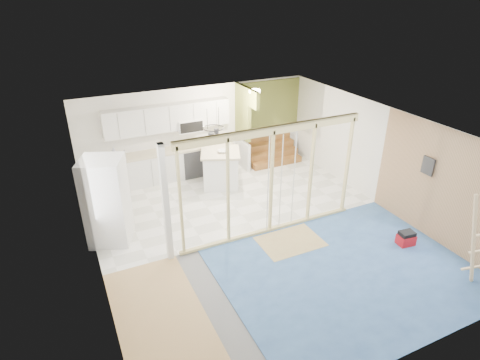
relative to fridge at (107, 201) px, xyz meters
name	(u,v)px	position (x,y,z in m)	size (l,w,h in m)	color
room	(259,184)	(3.09, -1.21, 0.30)	(7.01, 8.01, 2.61)	slate
floor_overlays	(260,232)	(3.16, -1.15, -0.99)	(7.00, 8.00, 0.03)	white
stud_frame	(250,174)	(2.85, -1.21, 0.59)	(4.66, 0.14, 2.60)	#CFC07E
base_cabinets	(152,173)	(1.48, 2.15, -0.53)	(4.45, 2.24, 0.93)	silver
upper_cabinets	(170,118)	(2.25, 2.60, 0.82)	(3.60, 0.41, 0.85)	silver
green_partition	(262,135)	(5.13, 2.44, -0.05)	(2.25, 1.51, 2.60)	olive
pot_rack	(213,130)	(2.78, 0.68, 1.00)	(0.52, 0.52, 0.72)	black
sheathing_panel	(449,191)	(6.57, -3.21, 0.30)	(0.02, 4.00, 2.60)	tan
electrical_panel	(428,166)	(6.52, -2.61, 0.65)	(0.04, 0.30, 0.40)	#35353A
ceiling_light	(255,91)	(4.49, 1.79, 1.54)	(0.32, 0.32, 0.08)	#FFEABF
fridge	(107,201)	(0.00, 0.00, 0.00)	(1.14, 1.09, 1.99)	silver
island	(221,169)	(3.29, 1.49, -0.48)	(1.39, 1.39, 1.04)	white
bowl	(223,151)	(3.32, 1.40, 0.08)	(0.26, 0.26, 0.06)	silver
soap_bottle_a	(114,152)	(0.59, 2.59, 0.10)	(0.12, 0.12, 0.32)	#AFB1C3
soap_bottle_b	(223,138)	(3.79, 2.50, 0.03)	(0.09, 0.09, 0.19)	silver
toolbox	(406,239)	(5.85, -2.99, -0.83)	(0.39, 0.31, 0.34)	#AE1016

